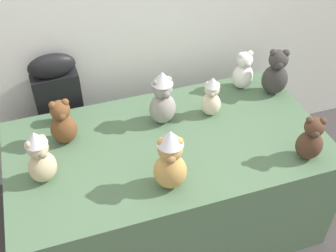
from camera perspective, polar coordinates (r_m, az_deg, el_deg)
The scene contains 11 objects.
display_table at distance 2.58m, azimuth 0.00°, elevation -8.00°, with size 1.75×0.93×0.71m, color #4C6B4C.
instrument_case at distance 2.83m, azimuth -13.91°, elevation 0.52°, with size 0.28×0.13×1.02m.
teddy_bear_snow at distance 2.70m, azimuth 10.13°, elevation 7.28°, with size 0.13×0.12×0.26m.
teddy_bear_honey at distance 1.98m, azimuth 0.30°, elevation -4.66°, with size 0.19×0.18×0.36m.
teddy_bear_sand at distance 2.12m, azimuth -16.86°, elevation -4.08°, with size 0.18×0.16×0.31m.
teddy_bear_cocoa at distance 2.28m, azimuth 18.70°, elevation -1.74°, with size 0.17×0.16×0.27m.
teddy_bear_chestnut at distance 2.31m, azimuth -14.00°, elevation 0.39°, with size 0.15×0.13×0.28m.
teddy_bear_ash at distance 2.35m, azimuth -0.75°, elevation 3.75°, with size 0.17×0.14×0.34m.
teddy_bear_charcoal at distance 2.68m, azimuth 14.33°, elevation 6.90°, with size 0.20×0.18×0.31m.
teddy_bear_cream at distance 2.45m, azimuth 5.87°, elevation 3.94°, with size 0.15×0.14×0.26m.
party_cup_green at distance 2.50m, azimuth -14.52°, elevation 1.50°, with size 0.08×0.08×0.11m, color #238C3D.
Camera 1 is at (-0.54, -1.36, 2.30)m, focal length 45.19 mm.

